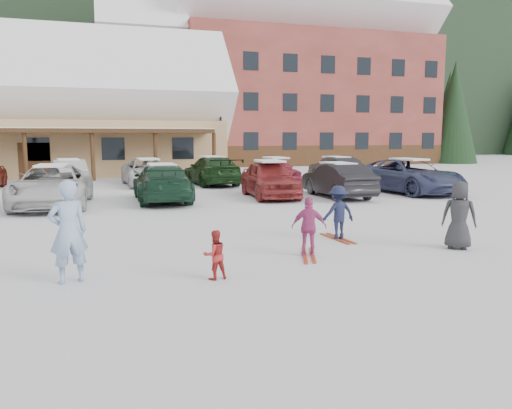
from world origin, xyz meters
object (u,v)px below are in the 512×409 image
object	(u,v)px
parked_car_4	(270,179)
parked_car_3	(162,183)
parked_car_2	(53,186)
parked_car_11	(212,171)
lamp_post	(221,118)
bystander_dark	(459,215)
parked_car_9	(69,173)
parked_car_10	(148,172)
parked_car_6	(408,176)
child_navy	(338,213)
parked_car_5	(338,180)
child_magenta	(309,227)
day_lodge	(10,116)
toddler_red	(215,255)
adult_skier	(68,232)
parked_car_12	(276,170)
parked_car_13	(336,169)
alpine_hotel	(282,75)

from	to	relation	value
parked_car_4	parked_car_3	bearing A→B (deg)	-175.89
parked_car_2	parked_car_11	bearing A→B (deg)	44.79
lamp_post	parked_car_3	xyz separation A→B (m)	(-5.79, -14.77, -3.10)
parked_car_11	bystander_dark	bearing A→B (deg)	92.85
parked_car_9	parked_car_10	distance (m)	3.96
parked_car_6	parked_car_9	xyz separation A→B (m)	(-15.00, 7.37, -0.07)
lamp_post	parked_car_2	xyz separation A→B (m)	(-9.78, -15.12, -3.07)
child_navy	parked_car_4	xyz separation A→B (m)	(1.14, 8.79, 0.10)
parked_car_5	parked_car_9	bearing A→B (deg)	-35.66
lamp_post	child_magenta	bearing A→B (deg)	-98.73
day_lodge	lamp_post	distance (m)	14.31
day_lodge	bystander_dark	size ratio (longest dim) A/B	18.81
parked_car_4	parked_car_5	distance (m)	2.89
bystander_dark	parked_car_10	world-z (taller)	bystander_dark
bystander_dark	parked_car_9	distance (m)	20.07
toddler_red	child_navy	distance (m)	4.51
adult_skier	parked_car_12	world-z (taller)	adult_skier
adult_skier	parked_car_11	distance (m)	18.16
parked_car_6	parked_car_9	world-z (taller)	parked_car_6
parked_car_2	parked_car_5	bearing A→B (deg)	0.70
child_magenta	parked_car_13	bearing A→B (deg)	-97.63
lamp_post	parked_car_11	bearing A→B (deg)	-106.13
adult_skier	parked_car_3	bearing A→B (deg)	-121.00
lamp_post	child_navy	world-z (taller)	lamp_post
child_magenta	child_navy	bearing A→B (deg)	-113.89
lamp_post	parked_car_11	distance (m)	9.33
parked_car_4	parked_car_13	xyz separation A→B (m)	(6.27, 6.53, -0.07)
bystander_dark	child_navy	bearing A→B (deg)	1.48
child_navy	child_magenta	size ratio (longest dim) A/B	1.05
adult_skier	alpine_hotel	bearing A→B (deg)	-131.23
day_lodge	child_navy	bearing A→B (deg)	-66.61
alpine_hotel	parked_car_9	bearing A→B (deg)	-132.50
toddler_red	bystander_dark	distance (m)	5.89
adult_skier	parked_car_4	distance (m)	13.06
parked_car_3	parked_car_12	world-z (taller)	parked_car_3
parked_car_11	parked_car_3	bearing A→B (deg)	57.68
parked_car_6	parked_car_11	bearing A→B (deg)	131.96
child_magenta	parked_car_12	distance (m)	17.44
bystander_dark	parked_car_2	size ratio (longest dim) A/B	0.28
toddler_red	day_lodge	bearing A→B (deg)	-86.02
parked_car_12	child_navy	bearing A→B (deg)	-107.82
parked_car_4	parked_car_9	size ratio (longest dim) A/B	1.06
child_magenta	parked_car_3	distance (m)	10.37
child_navy	parked_car_9	xyz separation A→B (m)	(-7.26, 15.95, 0.04)
toddler_red	parked_car_5	world-z (taller)	parked_car_5
parked_car_3	parked_car_13	bearing A→B (deg)	-148.26
parked_car_12	child_magenta	bearing A→B (deg)	-111.18
parked_car_5	parked_car_4	bearing A→B (deg)	-15.77
parked_car_13	parked_car_11	bearing A→B (deg)	-3.42
parked_car_2	parked_car_6	xyz separation A→B (m)	(15.10, 0.19, 0.01)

